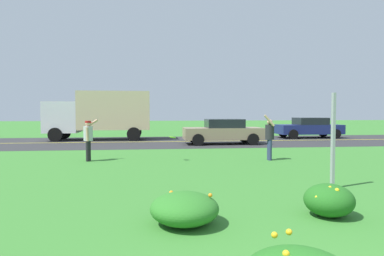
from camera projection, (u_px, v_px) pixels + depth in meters
name	position (u px, v px, depth m)	size (l,w,h in m)	color
ground_plane	(202.00, 166.00, 12.01)	(120.00, 120.00, 0.00)	#387A2D
highway_strip	(178.00, 142.00, 21.78)	(120.00, 8.60, 0.01)	#2D2D30
highway_center_stripe	(178.00, 141.00, 21.78)	(120.00, 0.16, 0.00)	yellow
daylily_clump_mid_right	(184.00, 208.00, 5.80)	(1.15, 1.25, 0.53)	#2D7526
daylily_clump_front_right	(329.00, 200.00, 6.24)	(0.88, 0.90, 0.59)	#23661E
sign_post_near_path	(333.00, 141.00, 8.48)	(0.07, 0.10, 2.34)	#93969B
person_thrower_red_cap_gray_shirt	(88.00, 137.00, 13.16)	(0.52, 0.50, 1.60)	#B2B2B7
person_catcher_dark_shirt	(270.00, 136.00, 13.43)	(0.47, 0.50, 1.77)	#232328
frisbee_lime	(173.00, 137.00, 13.17)	(0.27, 0.26, 0.11)	#8CD133
car_navy_center_left	(309.00, 128.00, 24.81)	(4.50, 2.00, 1.45)	navy
car_tan_center_right	(223.00, 131.00, 20.12)	(4.50, 2.00, 1.45)	#937F60
box_truck_white	(101.00, 113.00, 23.01)	(6.70, 2.46, 3.20)	silver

